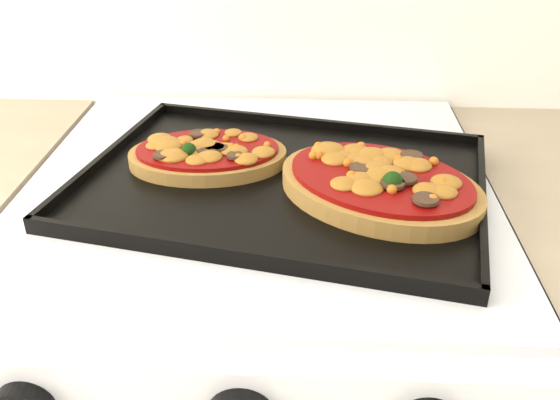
# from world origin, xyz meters

# --- Properties ---
(baking_tray) EXTENTS (0.55, 0.45, 0.02)m
(baking_tray) POSITION_xyz_m (0.04, 1.69, 0.92)
(baking_tray) COLOR black
(baking_tray) RESTS_ON stove
(pizza_left) EXTENTS (0.22, 0.16, 0.03)m
(pizza_left) POSITION_xyz_m (-0.06, 1.73, 0.93)
(pizza_left) COLOR olive
(pizza_left) RESTS_ON baking_tray
(pizza_right) EXTENTS (0.31, 0.28, 0.04)m
(pizza_right) POSITION_xyz_m (0.16, 1.65, 0.94)
(pizza_right) COLOR olive
(pizza_right) RESTS_ON baking_tray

